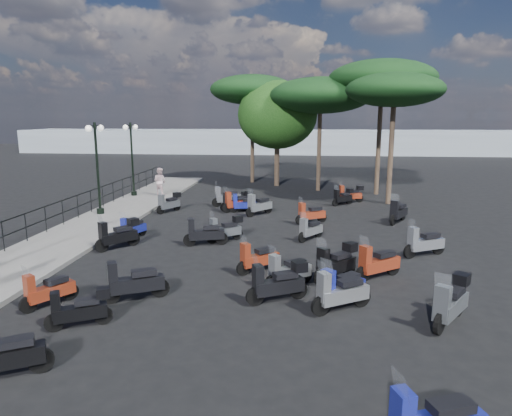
# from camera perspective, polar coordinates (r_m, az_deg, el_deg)

# --- Properties ---
(ground) EXTENTS (120.00, 120.00, 0.00)m
(ground) POSITION_cam_1_polar(r_m,az_deg,el_deg) (17.51, -3.28, -4.77)
(ground) COLOR black
(ground) RESTS_ON ground
(sidewalk) EXTENTS (3.00, 30.00, 0.15)m
(sidewalk) POSITION_cam_1_polar(r_m,az_deg,el_deg) (22.18, -18.84, -1.70)
(sidewalk) COLOR slate
(sidewalk) RESTS_ON ground
(railing) EXTENTS (0.04, 26.04, 1.10)m
(railing) POSITION_cam_1_polar(r_m,az_deg,el_deg) (22.42, -22.21, 0.34)
(railing) COLOR black
(railing) RESTS_ON sidewalk
(lamp_post_1) EXTENTS (0.44, 1.30, 4.43)m
(lamp_post_1) POSITION_cam_1_polar(r_m,az_deg,el_deg) (23.40, -19.25, 5.40)
(lamp_post_1) COLOR black
(lamp_post_1) RESTS_ON sidewalk
(lamp_post_2) EXTENTS (0.53, 1.26, 4.35)m
(lamp_post_2) POSITION_cam_1_polar(r_m,az_deg,el_deg) (28.35, -15.25, 6.49)
(lamp_post_2) COLOR black
(lamp_post_2) RESTS_ON sidewalk
(pedestrian_far) EXTENTS (0.98, 0.87, 1.67)m
(pedestrian_far) POSITION_cam_1_polar(r_m,az_deg,el_deg) (28.24, -11.92, 3.26)
(pedestrian_far) COLOR beige
(pedestrian_far) RESTS_ON sidewalk
(scooter_0) EXTENTS (1.41, 0.86, 1.21)m
(scooter_0) POSITION_cam_1_polar(r_m,az_deg,el_deg) (11.64, -21.22, -11.73)
(scooter_0) COLOR black
(scooter_0) RESTS_ON ground
(scooter_1) EXTENTS (0.97, 1.35, 1.25)m
(scooter_1) POSITION_cam_1_polar(r_m,az_deg,el_deg) (13.17, -24.59, -9.41)
(scooter_1) COLOR black
(scooter_1) RESTS_ON ground
(scooter_2) EXTENTS (0.74, 1.43, 1.20)m
(scooter_2) POSITION_cam_1_polar(r_m,az_deg,el_deg) (19.05, -15.18, -2.53)
(scooter_2) COLOR black
(scooter_2) RESTS_ON ground
(scooter_3) EXTENTS (1.30, 1.45, 1.41)m
(scooter_3) POSITION_cam_1_polar(r_m,az_deg,el_deg) (17.76, -16.86, -3.24)
(scooter_3) COLOR black
(scooter_3) RESTS_ON ground
(scooter_4) EXTENTS (0.96, 1.45, 1.27)m
(scooter_4) POSITION_cam_1_polar(r_m,az_deg,el_deg) (23.85, -10.82, 0.60)
(scooter_4) COLOR black
(scooter_4) RESTS_ON ground
(scooter_5) EXTENTS (1.64, 0.94, 1.40)m
(scooter_5) POSITION_cam_1_polar(r_m,az_deg,el_deg) (25.06, -3.68, 1.32)
(scooter_5) COLOR black
(scooter_5) RESTS_ON ground
(scooter_6) EXTENTS (1.56, 0.98, 1.37)m
(scooter_6) POSITION_cam_1_polar(r_m,az_deg,el_deg) (10.14, -29.24, -15.89)
(scooter_6) COLOR black
(scooter_6) RESTS_ON ground
(scooter_7) EXTENTS (1.68, 0.99, 1.45)m
(scooter_7) POSITION_cam_1_polar(r_m,az_deg,el_deg) (12.78, -15.06, -9.02)
(scooter_7) COLOR black
(scooter_7) RESTS_ON ground
(scooter_8) EXTENTS (1.34, 1.12, 1.31)m
(scooter_8) POSITION_cam_1_polar(r_m,az_deg,el_deg) (14.51, 0.24, -6.34)
(scooter_8) COLOR black
(scooter_8) RESTS_ON ground
(scooter_9) EXTENTS (1.68, 0.71, 1.36)m
(scooter_9) POSITION_cam_1_polar(r_m,az_deg,el_deg) (17.53, -6.47, -3.20)
(scooter_9) COLOR black
(scooter_9) RESTS_ON ground
(scooter_10) EXTENTS (1.45, 0.97, 1.28)m
(scooter_10) POSITION_cam_1_polar(r_m,az_deg,el_deg) (23.89, -2.65, 0.82)
(scooter_10) COLOR black
(scooter_10) RESTS_ON ground
(scooter_11) EXTENTS (1.55, 1.06, 1.38)m
(scooter_11) POSITION_cam_1_polar(r_m,az_deg,el_deg) (23.58, -2.23, 0.77)
(scooter_11) COLOR black
(scooter_11) RESTS_ON ground
(scooter_12) EXTENTS (1.57, 1.06, 1.42)m
(scooter_12) POSITION_cam_1_polar(r_m,az_deg,el_deg) (11.90, 10.50, -10.42)
(scooter_12) COLOR black
(scooter_12) RESTS_ON ground
(scooter_13) EXTENTS (1.63, 1.00, 1.40)m
(scooter_13) POSITION_cam_1_polar(r_m,az_deg,el_deg) (12.27, 2.76, -9.37)
(scooter_13) COLOR black
(scooter_13) RESTS_ON ground
(scooter_14) EXTENTS (1.38, 1.36, 1.41)m
(scooter_14) POSITION_cam_1_polar(r_m,az_deg,el_deg) (14.04, 9.96, -6.81)
(scooter_14) COLOR black
(scooter_14) RESTS_ON ground
(scooter_15) EXTENTS (1.33, 1.14, 1.27)m
(scooter_15) POSITION_cam_1_polar(r_m,az_deg,el_deg) (18.02, -3.86, -2.73)
(scooter_15) COLOR black
(scooter_15) RESTS_ON ground
(scooter_16) EXTENTS (1.22, 1.45, 1.42)m
(scooter_16) POSITION_cam_1_polar(r_m,az_deg,el_deg) (22.72, 0.35, 0.31)
(scooter_16) COLOR black
(scooter_16) RESTS_ON ground
(scooter_17) EXTENTS (1.52, 0.66, 1.23)m
(scooter_17) POSITION_cam_1_polar(r_m,az_deg,el_deg) (23.43, -1.56, 0.48)
(scooter_17) COLOR black
(scooter_17) RESTS_ON ground
(scooter_19) EXTENTS (1.33, 1.32, 1.41)m
(scooter_19) POSITION_cam_1_polar(r_m,az_deg,el_deg) (12.20, 10.58, -9.88)
(scooter_19) COLOR black
(scooter_19) RESTS_ON ground
(scooter_20) EXTENTS (1.37, 1.16, 1.34)m
(scooter_20) POSITION_cam_1_polar(r_m,az_deg,el_deg) (13.32, 4.03, -7.96)
(scooter_20) COLOR black
(scooter_20) RESTS_ON ground
(scooter_21) EXTENTS (0.99, 1.29, 1.22)m
(scooter_21) POSITION_cam_1_polar(r_m,az_deg,el_deg) (18.33, 6.78, -2.72)
(scooter_21) COLOR black
(scooter_21) RESTS_ON ground
(scooter_22) EXTENTS (1.45, 0.95, 1.29)m
(scooter_22) POSITION_cam_1_polar(r_m,az_deg,el_deg) (21.11, 6.84, -0.76)
(scooter_22) COLOR black
(scooter_22) RESTS_ON ground
(scooter_23) EXTENTS (1.58, 0.67, 1.28)m
(scooter_23) POSITION_cam_1_polar(r_m,az_deg,el_deg) (26.60, 11.70, 1.68)
(scooter_23) COLOR black
(scooter_23) RESTS_ON ground
(scooter_24) EXTENTS (1.22, 1.58, 1.46)m
(scooter_24) POSITION_cam_1_polar(r_m,az_deg,el_deg) (11.93, 23.16, -10.84)
(scooter_24) COLOR black
(scooter_24) RESTS_ON ground
(scooter_25) EXTENTS (1.51, 1.16, 1.42)m
(scooter_25) POSITION_cam_1_polar(r_m,az_deg,el_deg) (14.40, 14.94, -6.71)
(scooter_25) COLOR black
(scooter_25) RESTS_ON ground
(scooter_26) EXTENTS (1.62, 0.98, 1.41)m
(scooter_26) POSITION_cam_1_polar(r_m,az_deg,el_deg) (17.15, 20.25, -4.13)
(scooter_26) COLOR black
(scooter_26) RESTS_ON ground
(scooter_27) EXTENTS (1.07, 1.64, 1.46)m
(scooter_27) POSITION_cam_1_polar(r_m,az_deg,el_deg) (22.07, 17.34, -0.52)
(scooter_27) COLOR black
(scooter_27) RESTS_ON ground
(scooter_28) EXTENTS (1.22, 1.09, 1.19)m
(scooter_28) POSITION_cam_1_polar(r_m,az_deg,el_deg) (25.74, 10.80, 1.32)
(scooter_28) COLOR black
(scooter_28) RESTS_ON ground
(broadleaf_tree) EXTENTS (5.51, 5.51, 7.29)m
(broadleaf_tree) POSITION_cam_1_polar(r_m,az_deg,el_deg) (32.16, 2.68, 11.53)
(broadleaf_tree) COLOR #38281E
(broadleaf_tree) RESTS_ON ground
(pine_0) EXTENTS (6.61, 6.61, 7.32)m
(pine_0) POSITION_cam_1_polar(r_m,az_deg,el_deg) (30.36, 8.07, 13.73)
(pine_0) COLOR #38281E
(pine_0) RESTS_ON ground
(pine_1) EXTENTS (6.48, 6.48, 8.23)m
(pine_1) POSITION_cam_1_polar(r_m,az_deg,el_deg) (29.64, 15.49, 15.29)
(pine_1) COLOR #38281E
(pine_1) RESTS_ON ground
(pine_2) EXTENTS (6.12, 6.12, 7.80)m
(pine_2) POSITION_cam_1_polar(r_m,az_deg,el_deg) (33.95, -0.48, 14.53)
(pine_2) COLOR #38281E
(pine_2) RESTS_ON ground
(pine_3) EXTENTS (5.28, 5.28, 7.19)m
(pine_3) POSITION_cam_1_polar(r_m,az_deg,el_deg) (26.49, 16.92, 13.89)
(pine_3) COLOR #38281E
(pine_3) RESTS_ON ground
(distant_hills) EXTENTS (70.00, 8.00, 3.00)m
(distant_hills) POSITION_cam_1_polar(r_m,az_deg,el_deg) (61.75, 3.35, 8.30)
(distant_hills) COLOR gray
(distant_hills) RESTS_ON ground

